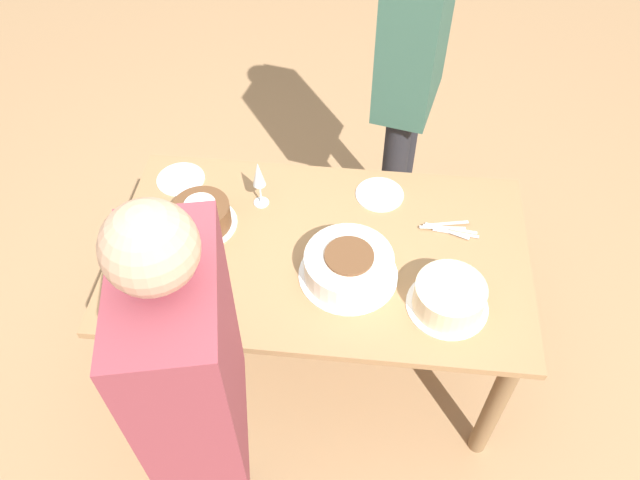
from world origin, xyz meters
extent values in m
plane|color=#A87F56|center=(0.00, 0.00, 0.00)|extent=(12.00, 12.00, 0.00)
cube|color=#9E754C|center=(0.00, 0.00, 0.72)|extent=(1.50, 0.87, 0.03)
cylinder|color=brown|center=(-0.67, -0.36, 0.35)|extent=(0.07, 0.07, 0.70)
cylinder|color=brown|center=(0.67, -0.36, 0.35)|extent=(0.07, 0.07, 0.70)
cylinder|color=brown|center=(-0.67, 0.36, 0.35)|extent=(0.07, 0.07, 0.70)
cylinder|color=brown|center=(0.67, 0.36, 0.35)|extent=(0.07, 0.07, 0.70)
cylinder|color=white|center=(-0.11, 0.11, 0.73)|extent=(0.35, 0.35, 0.01)
cylinder|color=silver|center=(-0.11, 0.11, 0.78)|extent=(0.31, 0.31, 0.09)
cylinder|color=brown|center=(-0.11, 0.11, 0.84)|extent=(0.17, 0.17, 0.01)
cylinder|color=white|center=(0.44, -0.08, 0.73)|extent=(0.25, 0.25, 0.01)
cylinder|color=brown|center=(0.44, -0.08, 0.78)|extent=(0.21, 0.21, 0.09)
cylinder|color=silver|center=(0.44, -0.08, 0.83)|extent=(0.12, 0.12, 0.01)
cylinder|color=white|center=(-0.45, 0.20, 0.73)|extent=(0.27, 0.27, 0.01)
cylinder|color=beige|center=(-0.45, 0.20, 0.79)|extent=(0.23, 0.23, 0.10)
cylinder|color=silver|center=(0.62, 0.20, 0.73)|extent=(0.06, 0.06, 0.00)
cylinder|color=silver|center=(0.62, 0.20, 0.79)|extent=(0.01, 0.01, 0.10)
cone|color=silver|center=(0.62, 0.20, 0.89)|extent=(0.05, 0.05, 0.11)
cylinder|color=silver|center=(0.25, -0.21, 0.73)|extent=(0.06, 0.06, 0.00)
cylinder|color=silver|center=(0.25, -0.21, 0.78)|extent=(0.01, 0.01, 0.10)
cone|color=silver|center=(0.25, -0.21, 0.88)|extent=(0.05, 0.05, 0.11)
cylinder|color=silver|center=(-0.20, -0.30, 0.73)|extent=(0.19, 0.19, 0.01)
cylinder|color=silver|center=(0.59, -0.30, 0.73)|extent=(0.19, 0.19, 0.01)
cube|color=silver|center=(-0.49, -0.14, 0.73)|extent=(0.17, 0.03, 0.00)
cube|color=silver|center=(-0.49, -0.12, 0.74)|extent=(0.17, 0.03, 0.00)
cube|color=silver|center=(-0.46, -0.13, 0.74)|extent=(0.16, 0.07, 0.00)
cube|color=silver|center=(-0.44, -0.14, 0.74)|extent=(0.17, 0.02, 0.00)
cube|color=silver|center=(-0.45, -0.16, 0.74)|extent=(0.17, 0.05, 0.00)
cylinder|color=#232328|center=(-0.31, -0.86, 0.42)|extent=(0.11, 0.11, 0.85)
cylinder|color=#232328|center=(-0.27, -0.65, 0.42)|extent=(0.11, 0.11, 0.85)
cube|color=#335647|center=(-0.29, -0.75, 1.20)|extent=(0.30, 0.44, 0.71)
cylinder|color=#2D334C|center=(0.26, 0.63, 0.41)|extent=(0.11, 0.11, 0.81)
cube|color=brown|center=(0.24, 0.73, 1.15)|extent=(0.30, 0.44, 0.68)
sphere|color=tan|center=(0.24, 0.73, 1.59)|extent=(0.19, 0.19, 0.19)
camera|label=1|loc=(-0.15, 1.43, 2.46)|focal=35.00mm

